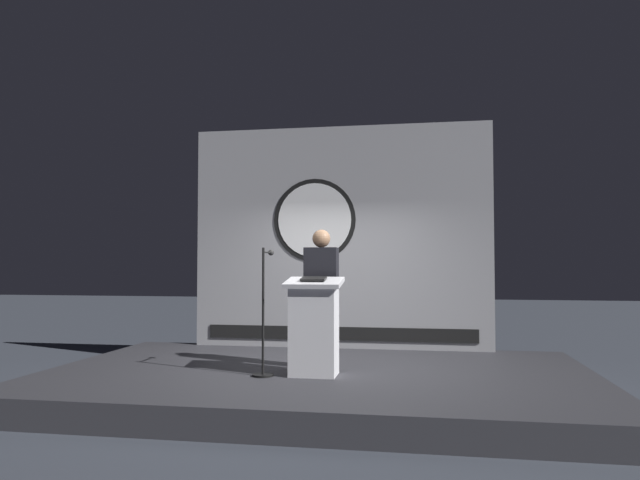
# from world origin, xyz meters

# --- Properties ---
(ground_plane) EXTENTS (40.00, 40.00, 0.00)m
(ground_plane) POSITION_xyz_m (0.00, 0.00, 0.00)
(ground_plane) COLOR #383D47
(stage_platform) EXTENTS (6.40, 4.00, 0.30)m
(stage_platform) POSITION_xyz_m (0.00, 0.00, 0.15)
(stage_platform) COLOR #333338
(stage_platform) RESTS_ON ground
(banner_display) EXTENTS (4.49, 0.12, 3.34)m
(banner_display) POSITION_xyz_m (-0.01, 1.85, 1.97)
(banner_display) COLOR #9E9EA3
(banner_display) RESTS_ON stage_platform
(podium) EXTENTS (0.64, 0.50, 1.12)m
(podium) POSITION_xyz_m (0.01, -0.36, 0.85)
(podium) COLOR silver
(podium) RESTS_ON stage_platform
(speaker_person) EXTENTS (0.40, 0.26, 1.68)m
(speaker_person) POSITION_xyz_m (0.01, 0.12, 1.16)
(speaker_person) COLOR black
(speaker_person) RESTS_ON stage_platform
(microphone_stand) EXTENTS (0.24, 0.49, 1.44)m
(microphone_stand) POSITION_xyz_m (-0.54, -0.46, 0.80)
(microphone_stand) COLOR black
(microphone_stand) RESTS_ON stage_platform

